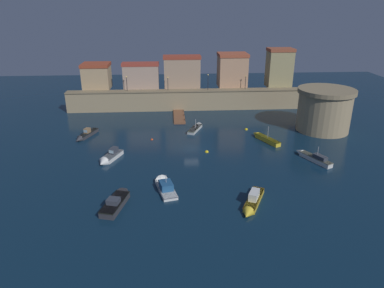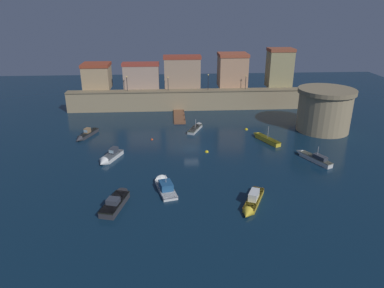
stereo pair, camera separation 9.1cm
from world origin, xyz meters
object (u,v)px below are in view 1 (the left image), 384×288
at_px(quay_lamp_2, 208,79).
at_px(quay_lamp_3, 246,80).
at_px(moored_boat_1, 265,138).
at_px(moored_boat_7, 109,157).
at_px(moored_boat_2, 118,200).
at_px(mooring_buoy_0, 152,140).
at_px(moored_boat_3, 86,135).
at_px(mooring_buoy_2, 207,152).
at_px(moored_boat_6, 197,127).
at_px(moored_boat_4, 164,184).
at_px(quay_lamp_0, 127,81).
at_px(mooring_buoy_1, 246,130).
at_px(quay_lamp_1, 168,81).
at_px(fortress_tower, 324,110).
at_px(moored_boat_5, 313,157).
at_px(moored_boat_0, 252,202).

distance_m(quay_lamp_2, quay_lamp_3, 8.69).
relative_size(moored_boat_1, moored_boat_7, 1.20).
relative_size(moored_boat_2, moored_boat_7, 1.21).
xyz_separation_m(quay_lamp_2, mooring_buoy_0, (-12.31, -19.26, -7.03)).
height_order(moored_boat_2, moored_boat_3, moored_boat_3).
relative_size(quay_lamp_3, mooring_buoy_0, 6.84).
xyz_separation_m(quay_lamp_3, mooring_buoy_2, (-11.55, -25.65, -6.78)).
bearing_deg(moored_boat_6, moored_boat_4, -171.69).
bearing_deg(moored_boat_2, moored_boat_7, 27.59).
height_order(quay_lamp_0, mooring_buoy_1, quay_lamp_0).
relative_size(mooring_buoy_0, mooring_buoy_2, 0.74).
xyz_separation_m(quay_lamp_1, quay_lamp_2, (9.19, 0.00, 0.29)).
xyz_separation_m(fortress_tower, mooring_buoy_0, (-33.17, -3.16, -4.18)).
distance_m(moored_boat_7, mooring_buoy_2, 15.96).
height_order(moored_boat_2, mooring_buoy_0, moored_boat_2).
xyz_separation_m(moored_boat_1, moored_boat_7, (-26.90, -6.93, 0.05)).
relative_size(moored_boat_1, moored_boat_4, 0.99).
bearing_deg(moored_boat_4, moored_boat_7, 28.89).
bearing_deg(moored_boat_7, quay_lamp_0, -157.50).
distance_m(moored_boat_4, moored_boat_5, 24.65).
bearing_deg(moored_boat_3, quay_lamp_2, 145.45).
relative_size(moored_boat_4, moored_boat_7, 1.21).
xyz_separation_m(fortress_tower, moored_boat_0, (-19.84, -26.65, -3.67)).
xyz_separation_m(quay_lamp_1, moored_boat_6, (5.53, -13.89, -6.41)).
bearing_deg(fortress_tower, moored_boat_3, -178.75).
xyz_separation_m(quay_lamp_3, mooring_buoy_0, (-21.00, -19.26, -6.78)).
relative_size(quay_lamp_1, moored_boat_2, 0.44).
xyz_separation_m(moored_boat_5, mooring_buoy_1, (-7.53, 15.12, -0.51)).
height_order(quay_lamp_1, moored_boat_3, quay_lamp_1).
xyz_separation_m(quay_lamp_1, mooring_buoy_2, (6.32, -25.65, -6.74)).
height_order(quay_lamp_0, moored_boat_7, quay_lamp_0).
bearing_deg(quay_lamp_3, moored_boat_1, -91.24).
distance_m(moored_boat_0, moored_boat_4, 12.21).
bearing_deg(moored_boat_6, mooring_buoy_1, -72.72).
height_order(quay_lamp_2, moored_boat_5, quay_lamp_2).
bearing_deg(quay_lamp_3, moored_boat_6, -131.62).
distance_m(quay_lamp_1, moored_boat_3, 23.87).
height_order(fortress_tower, quay_lamp_3, fortress_tower).
xyz_separation_m(quay_lamp_0, moored_boat_6, (14.81, -13.89, -6.57)).
bearing_deg(mooring_buoy_1, moored_boat_6, 174.01).
bearing_deg(quay_lamp_0, mooring_buoy_0, -72.28).
bearing_deg(moored_boat_6, mooring_buoy_2, -152.90).
bearing_deg(mooring_buoy_2, quay_lamp_0, 121.30).
distance_m(quay_lamp_2, moored_boat_2, 44.50).
bearing_deg(moored_boat_7, quay_lamp_2, 169.11).
bearing_deg(moored_boat_1, moored_boat_4, 107.35).
bearing_deg(moored_boat_3, mooring_buoy_1, 114.75).
bearing_deg(moored_boat_5, quay_lamp_3, -16.00).
xyz_separation_m(quay_lamp_3, moored_boat_1, (-0.45, -20.95, -6.36)).
height_order(moored_boat_0, moored_boat_7, moored_boat_0).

